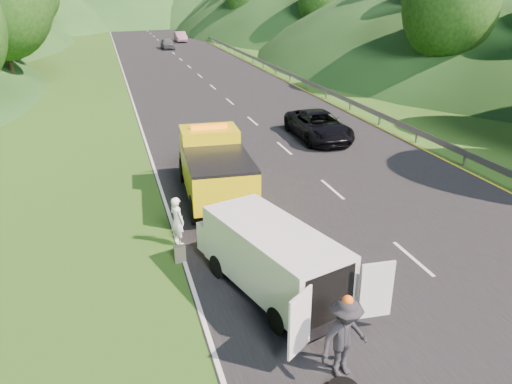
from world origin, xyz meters
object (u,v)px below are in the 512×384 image
object	(u,v)px
child	(255,264)
worker	(342,374)
suitcase	(180,254)
white_van	(270,256)
passing_suv	(318,139)
tow_truck	(214,166)
woman	(179,244)

from	to	relation	value
child	worker	distance (m)	5.07
suitcase	white_van	bearing A→B (deg)	-47.54
worker	passing_suv	bearing A→B (deg)	52.30
tow_truck	passing_suv	size ratio (longest dim) A/B	1.19
worker	suitcase	distance (m)	6.45
tow_truck	white_van	xyz separation A→B (m)	(0.02, -7.07, -0.18)
white_van	passing_suv	xyz separation A→B (m)	(7.26, 13.57, -1.14)
woman	child	distance (m)	2.87
white_van	woman	xyz separation A→B (m)	(-2.03, 3.53, -1.14)
worker	suitcase	xyz separation A→B (m)	(-2.67, 5.87, 0.28)
woman	passing_suv	world-z (taller)	woman
tow_truck	suitcase	distance (m)	5.28
woman	worker	world-z (taller)	worker
white_van	woman	world-z (taller)	white_van
child	suitcase	size ratio (longest dim) A/B	1.77
white_van	child	distance (m)	1.91
passing_suv	child	bearing A→B (deg)	-119.64
tow_truck	woman	distance (m)	4.28
woman	worker	size ratio (longest dim) A/B	0.85
tow_truck	worker	distance (m)	10.68
tow_truck	passing_suv	xyz separation A→B (m)	(7.28, 6.50, -1.32)
woman	child	xyz separation A→B (m)	(2.06, -2.00, 0.00)
tow_truck	woman	size ratio (longest dim) A/B	3.89
child	passing_suv	bearing A→B (deg)	66.43
tow_truck	worker	world-z (taller)	tow_truck
suitcase	passing_suv	size ratio (longest dim) A/B	0.10
worker	passing_suv	size ratio (longest dim) A/B	0.36
tow_truck	suitcase	xyz separation A→B (m)	(-2.13, -4.72, -1.04)
woman	suitcase	size ratio (longest dim) A/B	2.96
worker	white_van	bearing A→B (deg)	82.23
woman	child	size ratio (longest dim) A/B	1.67
passing_suv	woman	bearing A→B (deg)	-131.45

